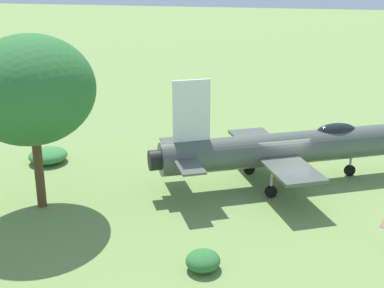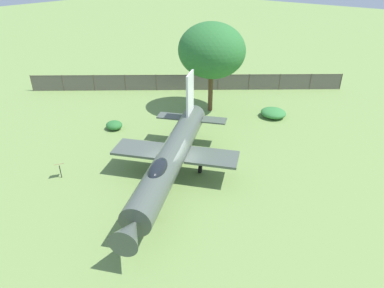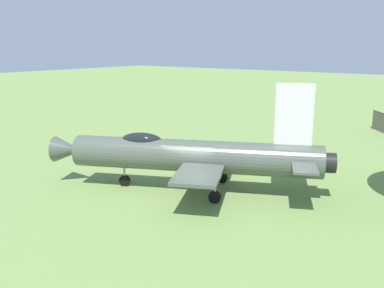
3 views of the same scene
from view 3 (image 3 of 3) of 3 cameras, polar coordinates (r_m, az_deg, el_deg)
ground_plane at (r=21.63m, az=0.33°, el=-6.49°), size 200.00×200.00×0.00m
display_jet at (r=21.11m, az=-0.62°, el=-1.51°), size 13.80×8.95×5.68m
shrub_by_tree at (r=27.85m, az=15.63°, el=-1.66°), size 1.30×1.41×0.69m
info_plaque at (r=28.43m, az=0.37°, el=0.21°), size 0.72×0.65×1.14m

